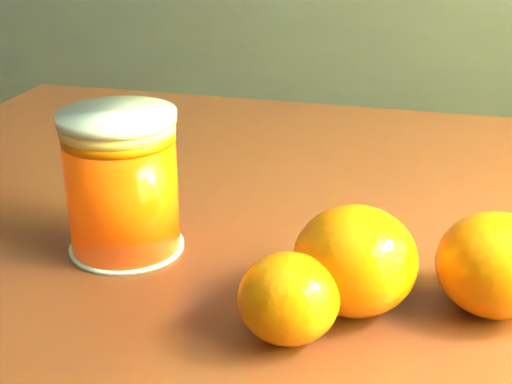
# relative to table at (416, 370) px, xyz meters

# --- Properties ---
(kitchen_counter) EXTENTS (3.15, 0.60, 0.90)m
(kitchen_counter) POSITION_rel_table_xyz_m (-0.85, 1.31, -0.23)
(kitchen_counter) COLOR #454549
(kitchen_counter) RESTS_ON ground
(table) EXTENTS (1.05, 0.74, 0.78)m
(table) POSITION_rel_table_xyz_m (0.00, 0.00, 0.00)
(table) COLOR brown
(table) RESTS_ON ground
(juice_glass) EXTENTS (0.08, 0.08, 0.10)m
(juice_glass) POSITION_rel_table_xyz_m (-0.22, -0.04, 0.15)
(juice_glass) COLOR #FF4505
(juice_glass) RESTS_ON table
(orange_front) EXTENTS (0.08, 0.08, 0.07)m
(orange_front) POSITION_rel_table_xyz_m (-0.04, -0.08, 0.13)
(orange_front) COLOR orange
(orange_front) RESTS_ON table
(orange_back) EXTENTS (0.09, 0.09, 0.06)m
(orange_back) POSITION_rel_table_xyz_m (0.04, -0.06, 0.13)
(orange_back) COLOR orange
(orange_back) RESTS_ON table
(orange_extra) EXTENTS (0.06, 0.06, 0.05)m
(orange_extra) POSITION_rel_table_xyz_m (-0.08, -0.12, 0.13)
(orange_extra) COLOR orange
(orange_extra) RESTS_ON table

